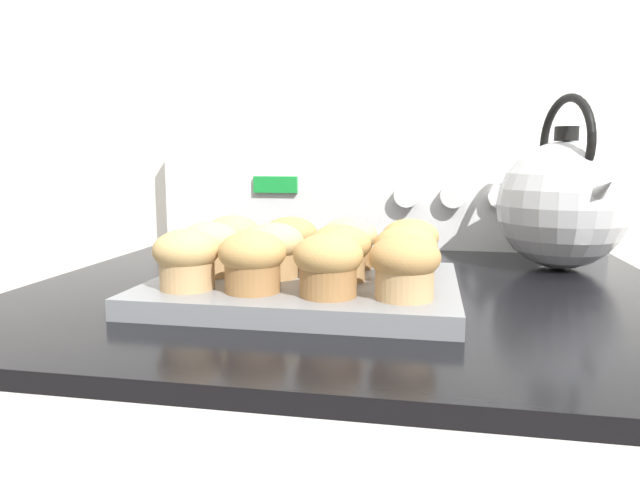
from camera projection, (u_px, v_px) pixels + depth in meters
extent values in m
cube|color=silver|center=(378.00, 97.00, 1.05)|extent=(8.00, 0.05, 2.40)
cube|color=black|center=(350.00, 290.00, 0.73)|extent=(0.79, 0.69, 0.02)
cube|color=white|center=(375.00, 193.00, 1.02)|extent=(0.78, 0.05, 0.19)
cube|color=green|center=(276.00, 185.00, 1.02)|extent=(0.08, 0.01, 0.03)
cylinder|color=white|center=(407.00, 195.00, 0.98)|extent=(0.04, 0.02, 0.04)
cylinder|color=white|center=(453.00, 195.00, 0.96)|extent=(0.04, 0.02, 0.04)
cylinder|color=white|center=(501.00, 196.00, 0.95)|extent=(0.04, 0.02, 0.04)
cylinder|color=white|center=(550.00, 196.00, 0.93)|extent=(0.04, 0.02, 0.04)
cube|color=slate|center=(305.00, 288.00, 0.65)|extent=(0.34, 0.27, 0.02)
cylinder|color=tan|center=(187.00, 273.00, 0.60)|extent=(0.06, 0.06, 0.03)
ellipsoid|color=tan|center=(186.00, 250.00, 0.59)|extent=(0.07, 0.07, 0.04)
cylinder|color=olive|center=(253.00, 276.00, 0.58)|extent=(0.06, 0.06, 0.03)
ellipsoid|color=tan|center=(252.00, 252.00, 0.58)|extent=(0.07, 0.07, 0.04)
cylinder|color=olive|center=(326.00, 279.00, 0.57)|extent=(0.06, 0.06, 0.03)
ellipsoid|color=tan|center=(326.00, 255.00, 0.56)|extent=(0.07, 0.07, 0.04)
cylinder|color=tan|center=(404.00, 282.00, 0.55)|extent=(0.06, 0.06, 0.03)
ellipsoid|color=#B2844C|center=(405.00, 257.00, 0.55)|extent=(0.07, 0.07, 0.04)
cylinder|color=tan|center=(210.00, 261.00, 0.67)|extent=(0.06, 0.06, 0.03)
ellipsoid|color=tan|center=(210.00, 240.00, 0.66)|extent=(0.07, 0.07, 0.04)
cylinder|color=tan|center=(274.00, 263.00, 0.66)|extent=(0.06, 0.06, 0.03)
ellipsoid|color=tan|center=(274.00, 242.00, 0.65)|extent=(0.07, 0.07, 0.04)
cylinder|color=tan|center=(338.00, 265.00, 0.64)|extent=(0.06, 0.06, 0.03)
ellipsoid|color=tan|center=(338.00, 244.00, 0.64)|extent=(0.07, 0.07, 0.04)
cylinder|color=tan|center=(405.00, 268.00, 0.63)|extent=(0.06, 0.06, 0.03)
ellipsoid|color=tan|center=(405.00, 246.00, 0.62)|extent=(0.07, 0.07, 0.04)
cylinder|color=tan|center=(233.00, 251.00, 0.74)|extent=(0.06, 0.06, 0.03)
ellipsoid|color=tan|center=(233.00, 232.00, 0.74)|extent=(0.07, 0.07, 0.04)
cylinder|color=tan|center=(290.00, 253.00, 0.72)|extent=(0.06, 0.06, 0.03)
ellipsoid|color=#B2844C|center=(290.00, 234.00, 0.72)|extent=(0.07, 0.07, 0.04)
cylinder|color=olive|center=(349.00, 254.00, 0.71)|extent=(0.06, 0.06, 0.03)
ellipsoid|color=tan|center=(349.00, 235.00, 0.71)|extent=(0.07, 0.07, 0.04)
cylinder|color=olive|center=(410.00, 256.00, 0.70)|extent=(0.06, 0.06, 0.03)
ellipsoid|color=tan|center=(410.00, 236.00, 0.70)|extent=(0.07, 0.07, 0.04)
sphere|color=silver|center=(562.00, 205.00, 0.82)|extent=(0.18, 0.18, 0.18)
cylinder|color=black|center=(567.00, 134.00, 0.80)|extent=(0.03, 0.03, 0.02)
cone|color=silver|center=(597.00, 193.00, 0.73)|extent=(0.06, 0.09, 0.07)
torus|color=black|center=(566.00, 144.00, 0.80)|extent=(0.05, 0.14, 0.14)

